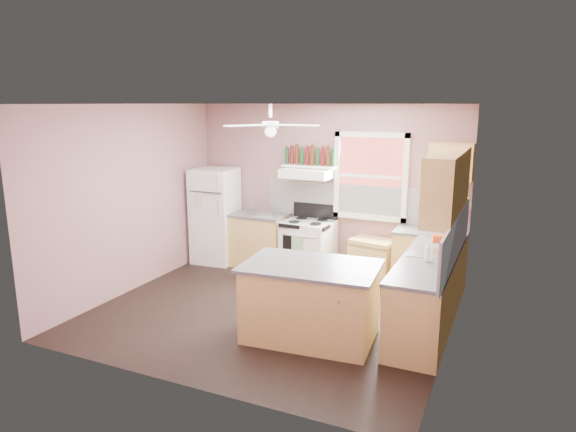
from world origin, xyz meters
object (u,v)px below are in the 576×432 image
at_px(island, 310,303).
at_px(stove, 308,247).
at_px(cart, 372,260).
at_px(toaster, 265,210).
at_px(refrigerator, 215,216).

bearing_deg(island, stove, 107.95).
distance_m(stove, cart, 1.05).
bearing_deg(cart, toaster, -165.07).
relative_size(toaster, cart, 0.42).
bearing_deg(stove, island, -61.72).
xyz_separation_m(stove, island, (0.91, -2.17, 0.00)).
relative_size(toaster, stove, 0.33).
height_order(toaster, stove, toaster).
xyz_separation_m(refrigerator, toaster, (0.94, 0.03, 0.18)).
relative_size(refrigerator, stove, 1.89).
height_order(cart, island, island).
height_order(stove, island, same).
relative_size(refrigerator, cart, 2.47).
bearing_deg(island, toaster, 123.37).
bearing_deg(cart, stove, -164.47).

